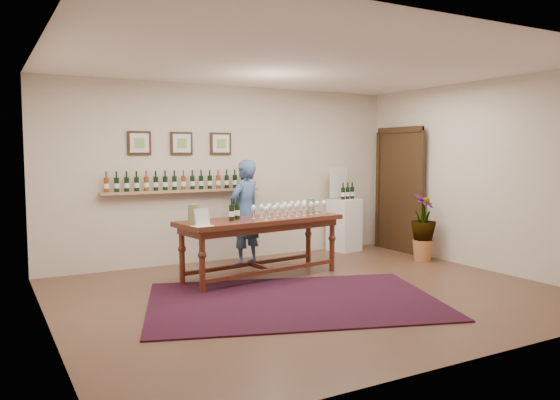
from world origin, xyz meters
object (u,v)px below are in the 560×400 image
person (245,213)px  potted_plant (423,227)px  tasting_table (261,227)px  display_pedestal (344,225)px

person → potted_plant: bearing=134.8°
tasting_table → person: (0.18, 0.89, 0.10)m
potted_plant → display_pedestal: bearing=111.5°
display_pedestal → person: (-2.08, -0.28, 0.35)m
tasting_table → potted_plant: bearing=-12.4°
tasting_table → potted_plant: 2.81m
potted_plant → person: person is taller
tasting_table → potted_plant: potted_plant is taller
potted_plant → person: (-2.62, 1.11, 0.27)m
tasting_table → person: person is taller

